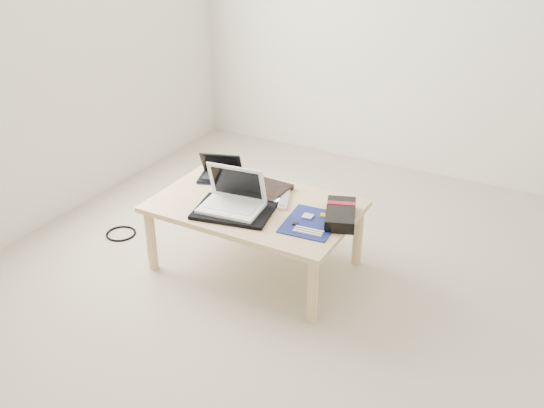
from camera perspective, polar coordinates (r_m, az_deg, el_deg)
The scene contains 13 objects.
ground at distance 3.13m, azimuth 5.17°, elevation -10.77°, with size 4.00×4.00×0.00m, color beige.
coffee_table at distance 3.33m, azimuth -1.63°, elevation -0.74°, with size 1.10×0.70×0.40m.
book at distance 3.44m, azimuth -1.03°, elevation 1.43°, with size 0.30×0.26×0.03m.
netbook at distance 3.60m, azimuth -4.87°, elevation 2.90°, with size 0.29×0.25×0.16m.
tablet at distance 3.37m, azimuth -0.92°, elevation 0.68°, with size 0.29×0.25×0.01m.
remote at distance 3.34m, azimuth 1.16°, elevation 0.45°, with size 0.13×0.23×0.02m.
neoprene_sleeve at distance 3.23m, azimuth -3.60°, elevation -0.63°, with size 0.40×0.29×0.02m, color black.
white_laptop at distance 3.22m, azimuth -3.69°, elevation 0.47°, with size 0.35×0.27×0.23m.
motherboard at distance 3.13m, azimuth 3.70°, elevation -1.75°, with size 0.29×0.35×0.02m.
gpu_box at distance 3.16m, azimuth 6.47°, elevation -0.97°, with size 0.24×0.33×0.07m.
cable_coil at distance 3.34m, azimuth -2.50°, elevation 0.38°, with size 0.10×0.10×0.01m, color black.
floor_cable_coil at distance 3.92m, azimuth -14.03°, elevation -2.72°, with size 0.19×0.19×0.01m, color black.
floor_cable_trail at distance 3.89m, azimuth -11.63°, elevation -2.71°, with size 0.01×0.01×0.38m, color black.
Camera 1 is at (0.93, -2.27, 1.94)m, focal length 40.00 mm.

